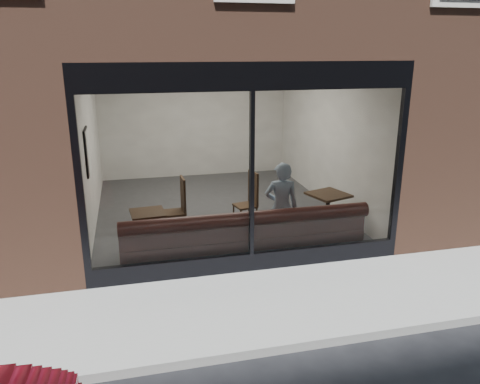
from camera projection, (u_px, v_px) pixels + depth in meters
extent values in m
plane|color=black|center=(295.00, 347.00, 5.52)|extent=(120.00, 120.00, 0.00)
cube|color=gray|center=(270.00, 303.00, 6.45)|extent=(40.00, 2.00, 0.01)
cube|color=gray|center=(297.00, 345.00, 5.45)|extent=(40.00, 0.10, 0.12)
cube|color=brown|center=(45.00, 123.00, 11.64)|extent=(2.50, 12.00, 3.20)
cube|color=brown|center=(325.00, 113.00, 13.32)|extent=(2.50, 12.00, 3.20)
cube|color=brown|center=(181.00, 105.00, 15.27)|extent=(5.00, 6.00, 3.20)
plane|color=#2D2D30|center=(216.00, 210.00, 10.16)|extent=(6.00, 6.00, 0.00)
plane|color=white|center=(214.00, 58.00, 9.23)|extent=(6.00, 6.00, 0.00)
plane|color=beige|center=(194.00, 118.00, 12.47)|extent=(5.00, 0.00, 5.00)
plane|color=beige|center=(90.00, 143.00, 9.14)|extent=(0.00, 6.00, 6.00)
plane|color=beige|center=(327.00, 133.00, 10.25)|extent=(0.00, 6.00, 6.00)
cube|color=black|center=(251.00, 262.00, 7.38)|extent=(5.00, 0.10, 0.30)
cube|color=black|center=(252.00, 76.00, 6.54)|extent=(5.00, 0.10, 0.40)
cube|color=black|center=(252.00, 176.00, 6.97)|extent=(0.06, 0.10, 2.50)
plane|color=white|center=(252.00, 177.00, 6.94)|extent=(4.80, 0.00, 4.80)
cube|color=#391814|center=(245.00, 247.00, 7.73)|extent=(4.00, 0.55, 0.45)
imported|color=#95ADC6|center=(281.00, 207.00, 7.96)|extent=(0.63, 0.47, 1.57)
cube|color=black|center=(148.00, 213.00, 7.82)|extent=(0.60, 0.60, 0.04)
cube|color=black|center=(328.00, 195.00, 8.79)|extent=(0.83, 0.83, 0.04)
cube|color=black|center=(174.00, 213.00, 9.31)|extent=(0.45, 0.45, 0.04)
cube|color=black|center=(245.00, 206.00, 9.73)|extent=(0.48, 0.48, 0.04)
cube|color=white|center=(88.00, 152.00, 8.16)|extent=(0.02, 0.57, 0.76)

